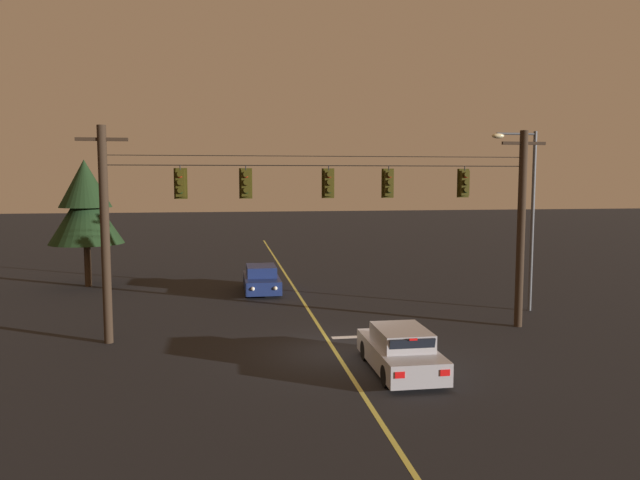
{
  "coord_description": "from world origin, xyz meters",
  "views": [
    {
      "loc": [
        -3.73,
        -20.24,
        5.97
      ],
      "look_at": [
        0.0,
        3.48,
        3.54
      ],
      "focal_mm": 34.32,
      "sensor_mm": 36.0,
      "label": 1
    }
  ],
  "objects_px": {
    "traffic_light_rightmost": "(465,183)",
    "car_waiting_near_lane": "(401,351)",
    "traffic_light_centre": "(329,183)",
    "traffic_light_leftmost": "(180,183)",
    "traffic_light_right_inner": "(389,183)",
    "traffic_light_left_inner": "(246,183)",
    "street_lamp_corner": "(526,204)",
    "tree_verge_near": "(85,206)",
    "car_oncoming_lead": "(261,280)"
  },
  "relations": [
    {
      "from": "traffic_light_rightmost",
      "to": "street_lamp_corner",
      "type": "height_order",
      "value": "street_lamp_corner"
    },
    {
      "from": "traffic_light_right_inner",
      "to": "tree_verge_near",
      "type": "relative_size",
      "value": 0.17
    },
    {
      "from": "traffic_light_rightmost",
      "to": "car_waiting_near_lane",
      "type": "distance_m",
      "value": 8.08
    },
    {
      "from": "traffic_light_left_inner",
      "to": "car_oncoming_lead",
      "type": "height_order",
      "value": "traffic_light_left_inner"
    },
    {
      "from": "traffic_light_left_inner",
      "to": "street_lamp_corner",
      "type": "relative_size",
      "value": 0.15
    },
    {
      "from": "traffic_light_right_inner",
      "to": "traffic_light_left_inner",
      "type": "bearing_deg",
      "value": 180.0
    },
    {
      "from": "traffic_light_right_inner",
      "to": "tree_verge_near",
      "type": "xyz_separation_m",
      "value": [
        -13.74,
        12.41,
        -1.33
      ]
    },
    {
      "from": "traffic_light_centre",
      "to": "street_lamp_corner",
      "type": "distance_m",
      "value": 9.85
    },
    {
      "from": "street_lamp_corner",
      "to": "car_oncoming_lead",
      "type": "bearing_deg",
      "value": 150.44
    },
    {
      "from": "traffic_light_rightmost",
      "to": "car_oncoming_lead",
      "type": "bearing_deg",
      "value": 128.65
    },
    {
      "from": "car_waiting_near_lane",
      "to": "tree_verge_near",
      "type": "height_order",
      "value": "tree_verge_near"
    },
    {
      "from": "traffic_light_rightmost",
      "to": "street_lamp_corner",
      "type": "distance_m",
      "value": 4.98
    },
    {
      "from": "car_oncoming_lead",
      "to": "tree_verge_near",
      "type": "distance_m",
      "value": 10.64
    },
    {
      "from": "traffic_light_leftmost",
      "to": "car_oncoming_lead",
      "type": "relative_size",
      "value": 0.28
    },
    {
      "from": "traffic_light_rightmost",
      "to": "car_oncoming_lead",
      "type": "height_order",
      "value": "traffic_light_rightmost"
    },
    {
      "from": "traffic_light_left_inner",
      "to": "car_waiting_near_lane",
      "type": "relative_size",
      "value": 0.28
    },
    {
      "from": "traffic_light_rightmost",
      "to": "car_waiting_near_lane",
      "type": "height_order",
      "value": "traffic_light_rightmost"
    },
    {
      "from": "tree_verge_near",
      "to": "traffic_light_centre",
      "type": "bearing_deg",
      "value": -47.4
    },
    {
      "from": "traffic_light_right_inner",
      "to": "street_lamp_corner",
      "type": "height_order",
      "value": "street_lamp_corner"
    },
    {
      "from": "traffic_light_centre",
      "to": "car_waiting_near_lane",
      "type": "distance_m",
      "value": 7.21
    },
    {
      "from": "traffic_light_leftmost",
      "to": "traffic_light_right_inner",
      "type": "distance_m",
      "value": 7.77
    },
    {
      "from": "traffic_light_left_inner",
      "to": "tree_verge_near",
      "type": "relative_size",
      "value": 0.17
    },
    {
      "from": "traffic_light_leftmost",
      "to": "traffic_light_rightmost",
      "type": "height_order",
      "value": "same"
    },
    {
      "from": "traffic_light_rightmost",
      "to": "car_waiting_near_lane",
      "type": "relative_size",
      "value": 0.28
    },
    {
      "from": "traffic_light_centre",
      "to": "car_waiting_near_lane",
      "type": "xyz_separation_m",
      "value": [
        1.44,
        -4.84,
        -5.14
      ]
    },
    {
      "from": "traffic_light_centre",
      "to": "street_lamp_corner",
      "type": "height_order",
      "value": "street_lamp_corner"
    },
    {
      "from": "traffic_light_rightmost",
      "to": "tree_verge_near",
      "type": "bearing_deg",
      "value": 143.52
    },
    {
      "from": "traffic_light_left_inner",
      "to": "traffic_light_centre",
      "type": "bearing_deg",
      "value": 0.0
    },
    {
      "from": "traffic_light_centre",
      "to": "car_waiting_near_lane",
      "type": "height_order",
      "value": "traffic_light_centre"
    },
    {
      "from": "traffic_light_rightmost",
      "to": "car_oncoming_lead",
      "type": "xyz_separation_m",
      "value": [
        -7.38,
        9.23,
        -5.14
      ]
    },
    {
      "from": "traffic_light_rightmost",
      "to": "traffic_light_left_inner",
      "type": "bearing_deg",
      "value": 180.0
    },
    {
      "from": "traffic_light_left_inner",
      "to": "street_lamp_corner",
      "type": "distance_m",
      "value": 12.84
    },
    {
      "from": "traffic_light_centre",
      "to": "traffic_light_rightmost",
      "type": "xyz_separation_m",
      "value": [
        5.37,
        0.0,
        0.0
      ]
    },
    {
      "from": "car_waiting_near_lane",
      "to": "street_lamp_corner",
      "type": "xyz_separation_m",
      "value": [
        7.98,
        7.59,
        4.18
      ]
    },
    {
      "from": "traffic_light_leftmost",
      "to": "traffic_light_right_inner",
      "type": "xyz_separation_m",
      "value": [
        7.77,
        0.0,
        0.0
      ]
    },
    {
      "from": "traffic_light_right_inner",
      "to": "traffic_light_rightmost",
      "type": "distance_m",
      "value": 3.04
    },
    {
      "from": "traffic_light_rightmost",
      "to": "car_waiting_near_lane",
      "type": "xyz_separation_m",
      "value": [
        -3.93,
        -4.84,
        -5.14
      ]
    },
    {
      "from": "traffic_light_right_inner",
      "to": "car_oncoming_lead",
      "type": "xyz_separation_m",
      "value": [
        -4.34,
        9.23,
        -5.14
      ]
    },
    {
      "from": "traffic_light_right_inner",
      "to": "car_waiting_near_lane",
      "type": "bearing_deg",
      "value": -100.4
    },
    {
      "from": "traffic_light_centre",
      "to": "traffic_light_right_inner",
      "type": "relative_size",
      "value": 1.0
    },
    {
      "from": "traffic_light_leftmost",
      "to": "traffic_light_centre",
      "type": "height_order",
      "value": "same"
    },
    {
      "from": "traffic_light_right_inner",
      "to": "tree_verge_near",
      "type": "bearing_deg",
      "value": 137.91
    },
    {
      "from": "traffic_light_right_inner",
      "to": "car_oncoming_lead",
      "type": "bearing_deg",
      "value": 115.17
    },
    {
      "from": "traffic_light_rightmost",
      "to": "car_waiting_near_lane",
      "type": "bearing_deg",
      "value": -129.08
    },
    {
      "from": "traffic_light_right_inner",
      "to": "street_lamp_corner",
      "type": "xyz_separation_m",
      "value": [
        7.09,
        2.75,
        -0.96
      ]
    },
    {
      "from": "traffic_light_right_inner",
      "to": "traffic_light_leftmost",
      "type": "bearing_deg",
      "value": 180.0
    },
    {
      "from": "traffic_light_left_inner",
      "to": "traffic_light_rightmost",
      "type": "xyz_separation_m",
      "value": [
        8.46,
        0.0,
        0.0
      ]
    },
    {
      "from": "car_waiting_near_lane",
      "to": "traffic_light_leftmost",
      "type": "bearing_deg",
      "value": 144.88
    },
    {
      "from": "traffic_light_left_inner",
      "to": "traffic_light_right_inner",
      "type": "xyz_separation_m",
      "value": [
        5.42,
        0.0,
        0.0
      ]
    },
    {
      "from": "car_waiting_near_lane",
      "to": "traffic_light_left_inner",
      "type": "bearing_deg",
      "value": 133.1
    }
  ]
}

